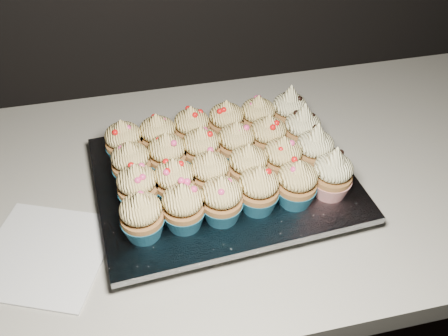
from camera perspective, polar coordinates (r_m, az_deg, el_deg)
The scene contains 29 objects.
cabinet at distance 1.27m, azimuth 7.95°, elevation -15.37°, with size 2.40×0.60×0.86m, color black.
worktop at distance 0.93m, azimuth 10.52°, elevation -0.14°, with size 2.44×0.64×0.04m, color beige.
napkin at distance 0.80m, azimuth -19.81°, elevation -9.22°, with size 0.18×0.18×0.00m, color white.
baking_tray at distance 0.84m, azimuth 0.00°, elevation -1.98°, with size 0.38×0.29×0.02m, color black.
foil_lining at distance 0.83m, azimuth 0.00°, elevation -1.13°, with size 0.41×0.32×0.01m, color silver.
cupcake_0 at distance 0.72m, azimuth -9.38°, elevation -5.47°, with size 0.06×0.06×0.08m.
cupcake_1 at distance 0.72m, azimuth -4.67°, elevation -4.43°, with size 0.06×0.06×0.08m.
cupcake_2 at distance 0.73m, azimuth -0.26°, elevation -3.65°, with size 0.06×0.06×0.08m.
cupcake_3 at distance 0.75m, azimuth 3.96°, elevation -2.48°, with size 0.06×0.06×0.08m.
cupcake_4 at distance 0.76m, azimuth 8.31°, elevation -1.77°, with size 0.06×0.06×0.08m.
cupcake_5 at distance 0.78m, azimuth 12.30°, elevation -0.70°, with size 0.06×0.06×0.10m.
cupcake_6 at distance 0.76m, azimuth -9.82°, elevation -2.16°, with size 0.06×0.06×0.08m.
cupcake_7 at distance 0.76m, azimuth -5.64°, elevation -1.55°, with size 0.06×0.06×0.08m.
cupcake_8 at distance 0.77m, azimuth -1.60°, elevation -0.64°, with size 0.06×0.06×0.08m.
cupcake_9 at distance 0.78m, azimuth 2.76°, elevation 0.13°, with size 0.06×0.06×0.08m.
cupcake_10 at distance 0.80m, azimuth 6.67°, elevation 1.00°, with size 0.06×0.06×0.08m.
cupcake_11 at distance 0.82m, azimuth 10.32°, elevation 2.02°, with size 0.06×0.06×0.10m.
cupcake_12 at distance 0.80m, azimuth -10.55°, elevation 0.46°, with size 0.06×0.06×0.08m.
cupcake_13 at distance 0.81m, azimuth -6.47°, elevation 1.45°, with size 0.06×0.06×0.08m.
cupcake_14 at distance 0.81m, azimuth -2.60°, elevation 2.17°, with size 0.06×0.06×0.08m.
cupcake_15 at distance 0.82m, azimuth 1.42°, elevation 2.77°, with size 0.06×0.06×0.08m.
cupcake_16 at distance 0.84m, azimuth 5.04°, elevation 3.52°, with size 0.06×0.06×0.08m.
cupcake_17 at distance 0.86m, azimuth 8.92°, elevation 4.34°, with size 0.06×0.06×0.10m.
cupcake_18 at distance 0.84m, azimuth -11.35°, elevation 2.89°, with size 0.06×0.06×0.08m.
cupcake_19 at distance 0.85m, azimuth -7.53°, elevation 3.61°, with size 0.06×0.06×0.08m.
cupcake_20 at distance 0.86m, azimuth -3.69°, elevation 4.52°, with size 0.06×0.06×0.08m.
cupcake_21 at distance 0.87m, azimuth 0.27°, elevation 5.23°, with size 0.06×0.06×0.08m.
cupcake_22 at distance 0.88m, azimuth 3.87°, elevation 5.79°, with size 0.06×0.06×0.08m.
cupcake_23 at distance 0.90m, azimuth 7.44°, elevation 6.49°, with size 0.06×0.06×0.10m.
Camera 1 is at (-0.32, 1.08, 1.49)m, focal length 40.00 mm.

